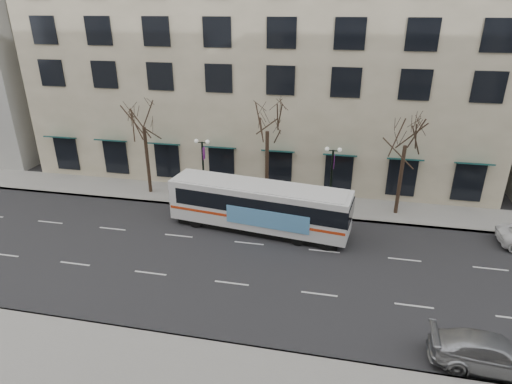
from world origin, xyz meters
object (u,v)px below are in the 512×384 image
(tree_far_right, at_px, (407,133))
(tree_far_left, at_px, (143,115))
(lamp_post_right, at_px, (331,176))
(lamp_post_left, at_px, (203,167))
(silver_car, at_px, (491,353))
(tree_far_mid, at_px, (267,119))
(city_bus, at_px, (260,206))

(tree_far_right, bearing_deg, tree_far_left, 180.00)
(lamp_post_right, bearing_deg, tree_far_right, 6.85)
(tree_far_left, relative_size, lamp_post_left, 1.60)
(lamp_post_right, bearing_deg, tree_far_left, 177.71)
(tree_far_left, height_order, silver_car, tree_far_left)
(tree_far_right, distance_m, silver_car, 16.06)
(tree_far_mid, xyz_separation_m, lamp_post_left, (-4.99, -0.60, -3.96))
(tree_far_left, bearing_deg, lamp_post_right, -2.29)
(tree_far_left, xyz_separation_m, tree_far_mid, (10.00, 0.00, 0.21))
(tree_far_mid, bearing_deg, tree_far_left, -180.00)
(tree_far_mid, height_order, tree_far_right, tree_far_mid)
(tree_far_left, relative_size, tree_far_right, 1.03)
(city_bus, xyz_separation_m, silver_car, (12.30, -10.34, -1.12))
(tree_far_right, bearing_deg, tree_far_mid, 180.00)
(lamp_post_right, xyz_separation_m, silver_car, (7.63, -14.19, -2.19))
(tree_far_left, bearing_deg, city_bus, -23.26)
(tree_far_mid, distance_m, lamp_post_right, 6.41)
(tree_far_left, height_order, lamp_post_left, tree_far_left)
(tree_far_left, distance_m, tree_far_mid, 10.00)
(tree_far_right, height_order, city_bus, tree_far_right)
(tree_far_mid, bearing_deg, tree_far_right, -0.00)
(lamp_post_right, relative_size, silver_car, 1.01)
(tree_far_left, xyz_separation_m, silver_car, (22.64, -14.79, -5.95))
(tree_far_mid, height_order, city_bus, tree_far_mid)
(tree_far_right, relative_size, silver_car, 1.56)
(tree_far_mid, xyz_separation_m, city_bus, (0.34, -4.44, -5.03))
(tree_far_left, xyz_separation_m, tree_far_right, (20.00, 0.00, -0.28))
(lamp_post_left, distance_m, lamp_post_right, 10.00)
(tree_far_left, xyz_separation_m, lamp_post_right, (15.01, -0.60, -3.75))
(tree_far_mid, distance_m, lamp_post_left, 6.40)
(tree_far_left, height_order, city_bus, tree_far_left)
(lamp_post_left, distance_m, city_bus, 6.66)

